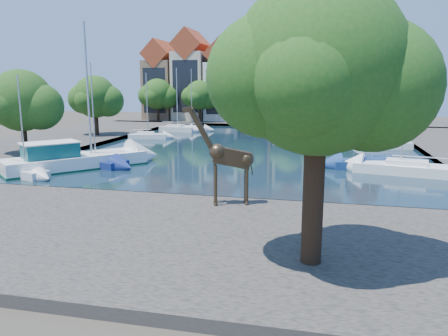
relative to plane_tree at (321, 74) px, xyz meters
The scene contains 32 objects.
ground 14.07m from the plane_tree, 130.22° to the left, with size 160.00×160.00×0.00m, color #38332B.
water_basin 34.72m from the plane_tree, 102.99° to the left, with size 38.00×50.00×0.08m, color black.
near_quay 10.82m from the plane_tree, 165.24° to the left, with size 50.00×14.00×0.50m, color #4C4842.
far_quay 65.87m from the plane_tree, 96.68° to the left, with size 60.00×16.00×0.50m, color #4C4842.
left_quay 46.99m from the plane_tree, 134.66° to the left, with size 14.00×52.00×0.50m, color #4C4842.
plane_tree is the anchor object (origin of this frame).
townhouse_west_end 71.84m from the plane_tree, 115.22° to the left, with size 5.44×9.18×14.93m.
townhouse_west_mid 69.50m from the plane_tree, 110.74° to the left, with size 5.94×9.18×16.79m.
townhouse_west_inner 67.47m from the plane_tree, 105.57° to the left, with size 6.43×9.18×15.15m.
townhouse_center 66.03m from the plane_tree, 100.13° to the left, with size 5.44×9.18×16.93m.
townhouse_east_inner 65.24m from the plane_tree, 94.94° to the left, with size 5.94×9.18×15.79m.
townhouse_east_mid 65.00m from the plane_tree, 89.22° to the left, with size 6.43×9.18×16.65m.
townhouse_east_end 65.41m from the plane_tree, 83.52° to the left, with size 5.44×9.18×14.43m.
far_tree_far_west 66.46m from the plane_tree, 116.38° to the left, with size 7.28×5.60×7.68m.
far_tree_west 63.33m from the plane_tree, 109.89° to the left, with size 6.76×5.20×7.36m.
far_tree_mid_west 61.06m from the plane_tree, 102.79° to the left, with size 7.80×6.00×8.00m.
far_tree_mid_east 59.81m from the plane_tree, 95.30° to the left, with size 7.02×5.40×7.52m.
far_tree_east 59.60m from the plane_tree, 87.60° to the left, with size 7.54×5.80×7.84m.
far_tree_far_east 60.47m from the plane_tree, 80.01° to the left, with size 6.76×5.20×7.36m.
side_tree_left_near 35.47m from the plane_tree, 143.62° to the left, with size 7.80×6.00×8.20m.
side_tree_left_far 47.38m from the plane_tree, 128.58° to the left, with size 7.28×5.60×7.88m.
giraffe_statue 9.98m from the plane_tree, 124.86° to the left, with size 3.85×1.59×5.61m.
motorsailer 27.55m from the plane_tree, 141.34° to the left, with size 10.24×11.25×12.36m.
sailboat_left_a 27.04m from the plane_tree, 150.10° to the left, with size 4.66×3.14×7.91m.
sailboat_left_b 27.93m from the plane_tree, 136.57° to the left, with size 6.51×4.12×9.02m.
sailboat_left_c 44.64m from the plane_tree, 120.87° to the left, with size 5.27×2.80×8.57m.
sailboat_left_d 52.22m from the plane_tree, 114.67° to the left, with size 5.65×2.53×9.49m.
sailboat_left_e 52.40m from the plane_tree, 112.20° to the left, with size 5.03×1.99×9.37m.
sailboat_right_a 22.99m from the plane_tree, 72.88° to the left, with size 7.62×3.99×10.57m.
sailboat_right_b 24.34m from the plane_tree, 79.16° to the left, with size 7.04×3.63×12.04m.
sailboat_right_c 36.90m from the plane_tree, 78.41° to the left, with size 5.37×2.10×11.51m.
sailboat_right_d 45.84m from the plane_tree, 84.44° to the left, with size 4.72×2.56×8.93m.
Camera 1 is at (7.76, -25.39, 7.36)m, focal length 35.00 mm.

